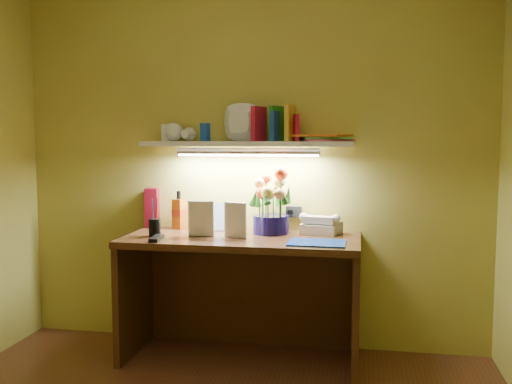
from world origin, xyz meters
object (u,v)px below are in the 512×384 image
desk (241,299)px  telephone (320,224)px  whisky_bottle (179,210)px  flower_bouquet (271,202)px  desk_clock (336,228)px

desk → telephone: bearing=22.2°
desk → whisky_bottle: whisky_bottle is taller
flower_bouquet → desk_clock: 0.43m
flower_bouquet → desk_clock: size_ratio=5.08×
telephone → desk_clock: (0.10, 0.02, -0.02)m
whisky_bottle → desk_clock: bearing=-1.4°
flower_bouquet → whisky_bottle: flower_bouquet is taller
flower_bouquet → desk_clock: bearing=6.2°
desk → desk_clock: (0.55, 0.20, 0.41)m
desk → whisky_bottle: (-0.46, 0.23, 0.50)m
desk_clock → whisky_bottle: bearing=158.4°
desk → desk_clock: 0.72m
flower_bouquet → desk_clock: (0.40, 0.04, -0.16)m
desk → whisky_bottle: size_ratio=5.69×
desk_clock → whisky_bottle: size_ratio=0.31×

